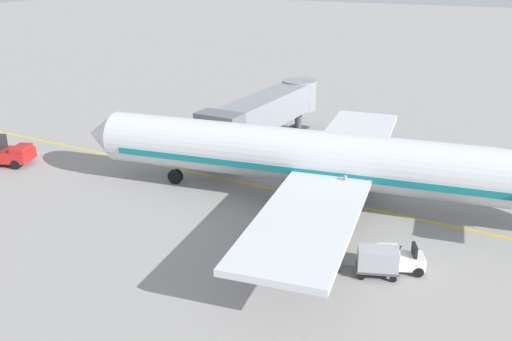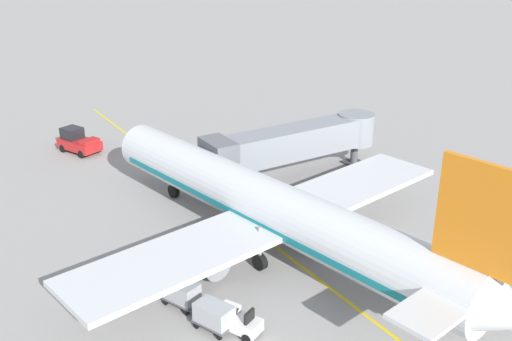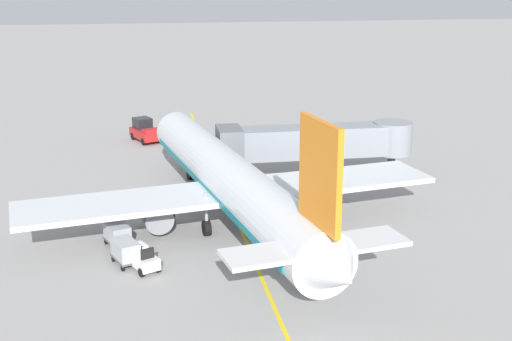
{
  "view_description": "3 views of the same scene",
  "coord_description": "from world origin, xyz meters",
  "px_view_note": "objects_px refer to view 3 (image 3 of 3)",
  "views": [
    {
      "loc": [
        -33.44,
        -13.37,
        15.63
      ],
      "look_at": [
        -3.48,
        3.15,
        2.7
      ],
      "focal_mm": 38.56,
      "sensor_mm": 36.0,
      "label": 1
    },
    {
      "loc": [
        -20.27,
        -30.82,
        20.39
      ],
      "look_at": [
        1.11,
        3.54,
        4.04
      ],
      "focal_mm": 41.29,
      "sensor_mm": 36.0,
      "label": 2
    },
    {
      "loc": [
        -6.85,
        -46.57,
        17.63
      ],
      "look_at": [
        2.18,
        4.07,
        2.49
      ],
      "focal_mm": 47.61,
      "sensor_mm": 36.0,
      "label": 3
    }
  ],
  "objects_px": {
    "parked_airliner": "(230,181)",
    "baggage_cart_front": "(117,233)",
    "ground_crew_wing_walker": "(173,211)",
    "baggage_cart_second_in_train": "(125,250)",
    "jet_bridge": "(316,142)",
    "baggage_tug_lead": "(142,258)",
    "pushback_tractor": "(146,131)"
  },
  "relations": [
    {
      "from": "jet_bridge",
      "to": "ground_crew_wing_walker",
      "type": "relative_size",
      "value": 10.19
    },
    {
      "from": "parked_airliner",
      "to": "jet_bridge",
      "type": "height_order",
      "value": "parked_airliner"
    },
    {
      "from": "parked_airliner",
      "to": "baggage_cart_second_in_train",
      "type": "height_order",
      "value": "parked_airliner"
    },
    {
      "from": "baggage_cart_second_in_train",
      "to": "jet_bridge",
      "type": "bearing_deg",
      "value": 43.29
    },
    {
      "from": "parked_airliner",
      "to": "pushback_tractor",
      "type": "xyz_separation_m",
      "value": [
        -5.5,
        26.27,
        -2.09
      ]
    },
    {
      "from": "baggage_tug_lead",
      "to": "baggage_cart_second_in_train",
      "type": "xyz_separation_m",
      "value": [
        -0.99,
        0.88,
        0.24
      ]
    },
    {
      "from": "jet_bridge",
      "to": "parked_airliner",
      "type": "bearing_deg",
      "value": -133.53
    },
    {
      "from": "parked_airliner",
      "to": "baggage_cart_second_in_train",
      "type": "distance_m",
      "value": 9.86
    },
    {
      "from": "parked_airliner",
      "to": "pushback_tractor",
      "type": "relative_size",
      "value": 7.59
    },
    {
      "from": "parked_airliner",
      "to": "pushback_tractor",
      "type": "height_order",
      "value": "parked_airliner"
    },
    {
      "from": "baggage_cart_second_in_train",
      "to": "pushback_tractor",
      "type": "bearing_deg",
      "value": 86.53
    },
    {
      "from": "pushback_tractor",
      "to": "baggage_tug_lead",
      "type": "bearing_deg",
      "value": -91.67
    },
    {
      "from": "jet_bridge",
      "to": "pushback_tractor",
      "type": "bearing_deg",
      "value": 130.15
    },
    {
      "from": "baggage_cart_front",
      "to": "baggage_cart_second_in_train",
      "type": "bearing_deg",
      "value": -79.47
    },
    {
      "from": "parked_airliner",
      "to": "jet_bridge",
      "type": "distance_m",
      "value": 12.82
    },
    {
      "from": "baggage_cart_second_in_train",
      "to": "ground_crew_wing_walker",
      "type": "xyz_separation_m",
      "value": [
        3.33,
        6.76,
        0.0
      ]
    },
    {
      "from": "parked_airliner",
      "to": "ground_crew_wing_walker",
      "type": "distance_m",
      "value": 4.75
    },
    {
      "from": "parked_airliner",
      "to": "ground_crew_wing_walker",
      "type": "height_order",
      "value": "parked_airliner"
    },
    {
      "from": "jet_bridge",
      "to": "ground_crew_wing_walker",
      "type": "bearing_deg",
      "value": -146.48
    },
    {
      "from": "parked_airliner",
      "to": "baggage_tug_lead",
      "type": "distance_m",
      "value": 9.8
    },
    {
      "from": "pushback_tractor",
      "to": "baggage_cart_second_in_train",
      "type": "height_order",
      "value": "pushback_tractor"
    },
    {
      "from": "parked_airliner",
      "to": "baggage_cart_front",
      "type": "relative_size",
      "value": 12.61
    },
    {
      "from": "parked_airliner",
      "to": "baggage_cart_front",
      "type": "distance_m",
      "value": 8.87
    },
    {
      "from": "parked_airliner",
      "to": "ground_crew_wing_walker",
      "type": "bearing_deg",
      "value": 170.22
    },
    {
      "from": "jet_bridge",
      "to": "baggage_tug_lead",
      "type": "relative_size",
      "value": 6.21
    },
    {
      "from": "jet_bridge",
      "to": "baggage_cart_front",
      "type": "xyz_separation_m",
      "value": [
        -16.83,
        -12.36,
        -2.51
      ]
    },
    {
      "from": "parked_airliner",
      "to": "pushback_tractor",
      "type": "distance_m",
      "value": 26.92
    },
    {
      "from": "parked_airliner",
      "to": "baggage_tug_lead",
      "type": "height_order",
      "value": "parked_airliner"
    },
    {
      "from": "baggage_cart_front",
      "to": "ground_crew_wing_walker",
      "type": "height_order",
      "value": "ground_crew_wing_walker"
    },
    {
      "from": "baggage_tug_lead",
      "to": "ground_crew_wing_walker",
      "type": "distance_m",
      "value": 8.0
    },
    {
      "from": "pushback_tractor",
      "to": "baggage_cart_front",
      "type": "bearing_deg",
      "value": -94.9
    },
    {
      "from": "jet_bridge",
      "to": "ground_crew_wing_walker",
      "type": "height_order",
      "value": "jet_bridge"
    }
  ]
}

